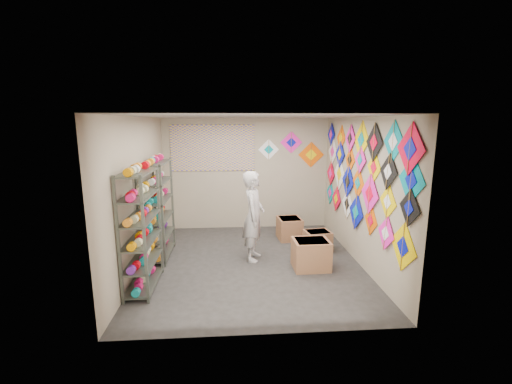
{
  "coord_description": "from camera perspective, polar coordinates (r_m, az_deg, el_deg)",
  "views": [
    {
      "loc": [
        -0.36,
        -6.07,
        2.6
      ],
      "look_at": [
        0.1,
        0.3,
        1.3
      ],
      "focal_mm": 24.0,
      "sensor_mm": 36.0,
      "label": 1
    }
  ],
  "objects": [
    {
      "name": "shelf_rack_back",
      "position": [
        6.87,
        -15.95,
        -2.84
      ],
      "size": [
        0.4,
        1.1,
        1.9
      ],
      "primitive_type": "cube",
      "color": "#4C5147",
      "rests_on": "ground"
    },
    {
      "name": "kite_wall_display",
      "position": [
        6.52,
        16.97,
        2.6
      ],
      "size": [
        0.06,
        4.28,
        2.08
      ],
      "color": "#FFD700",
      "rests_on": "room_walls"
    },
    {
      "name": "shopkeeper",
      "position": [
        6.5,
        -0.41,
        -4.03
      ],
      "size": [
        0.78,
        0.65,
        1.72
      ],
      "primitive_type": "imported",
      "rotation": [
        0.0,
        0.0,
        1.38
      ],
      "color": "#BEB2A6",
      "rests_on": "ground"
    },
    {
      "name": "ground",
      "position": [
        6.61,
        -0.69,
        -11.65
      ],
      "size": [
        4.5,
        4.5,
        0.0
      ],
      "primitive_type": "plane",
      "color": "#292624"
    },
    {
      "name": "carton_c",
      "position": [
        7.83,
        5.59,
        -6.07
      ],
      "size": [
        0.55,
        0.6,
        0.49
      ],
      "primitive_type": "cube",
      "rotation": [
        0.0,
        0.0,
        0.09
      ],
      "color": "brown",
      "rests_on": "ground"
    },
    {
      "name": "shelf_rack_front",
      "position": [
        5.65,
        -18.59,
        -6.08
      ],
      "size": [
        0.4,
        1.1,
        1.9
      ],
      "primitive_type": "cube",
      "color": "#4C5147",
      "rests_on": "ground"
    },
    {
      "name": "room_walls",
      "position": [
        6.15,
        -0.73,
        2.58
      ],
      "size": [
        4.5,
        4.5,
        4.5
      ],
      "color": "tan",
      "rests_on": "ground"
    },
    {
      "name": "string_spools",
      "position": [
        6.23,
        -17.19,
        -3.46
      ],
      "size": [
        0.12,
        2.36,
        0.12
      ],
      "color": "#DE1561",
      "rests_on": "ground"
    },
    {
      "name": "back_wall_kites",
      "position": [
        8.47,
        6.28,
        7.04
      ],
      "size": [
        1.62,
        0.02,
        0.89
      ],
      "color": "white",
      "rests_on": "room_walls"
    },
    {
      "name": "carton_b",
      "position": [
        7.22,
        10.2,
        -8.03
      ],
      "size": [
        0.56,
        0.48,
        0.42
      ],
      "primitive_type": "cube",
      "rotation": [
        0.0,
        0.0,
        0.13
      ],
      "color": "brown",
      "rests_on": "ground"
    },
    {
      "name": "poster",
      "position": [
        8.33,
        -7.21,
        7.29
      ],
      "size": [
        2.0,
        0.01,
        1.1
      ],
      "primitive_type": "cube",
      "color": "#5649A0",
      "rests_on": "room_walls"
    },
    {
      "name": "carton_a",
      "position": [
        6.35,
        9.14,
        -10.2
      ],
      "size": [
        0.65,
        0.55,
        0.53
      ],
      "primitive_type": "cube",
      "rotation": [
        0.0,
        0.0,
        0.02
      ],
      "color": "brown",
      "rests_on": "ground"
    }
  ]
}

